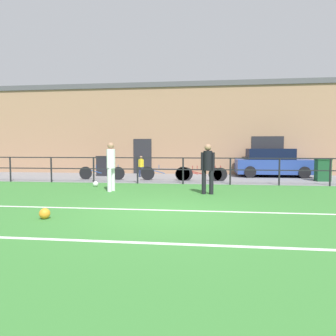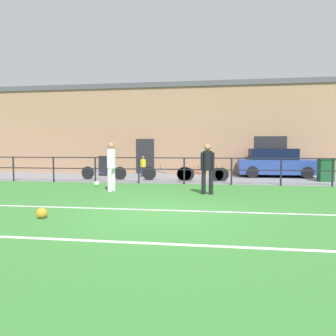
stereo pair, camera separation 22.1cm
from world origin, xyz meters
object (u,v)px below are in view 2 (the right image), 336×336
object	(u,v)px
bicycle_parked_3	(104,173)
parked_car_red	(275,163)
player_striker	(111,164)
spectator_child	(143,165)
player_goalkeeper	(207,166)
soccer_ball_match	(97,184)
soccer_ball_spare	(42,213)
bicycle_parked_2	(166,173)
bicycle_parked_1	(205,174)
trash_bin_1	(326,170)
trash_bin_0	(105,166)
bicycle_parked_0	(200,174)

from	to	relation	value
bicycle_parked_3	parked_car_red	bearing A→B (deg)	17.59
player_striker	spectator_child	world-z (taller)	player_striker
player_goalkeeper	soccer_ball_match	world-z (taller)	player_goalkeeper
player_goalkeeper	soccer_ball_spare	xyz separation A→B (m)	(-3.57, -4.09, -0.84)
spectator_child	bicycle_parked_3	xyz separation A→B (m)	(-1.62, -1.58, -0.30)
player_goalkeeper	parked_car_red	xyz separation A→B (m)	(3.51, 6.70, -0.22)
soccer_ball_match	bicycle_parked_2	xyz separation A→B (m)	(2.51, 2.46, 0.26)
player_goalkeeper	spectator_child	world-z (taller)	player_goalkeeper
soccer_ball_match	soccer_ball_spare	bearing A→B (deg)	-80.75
bicycle_parked_1	bicycle_parked_3	world-z (taller)	bicycle_parked_3
player_striker	trash_bin_1	xyz separation A→B (m)	(8.77, 4.31, -0.44)
player_striker	bicycle_parked_3	bearing A→B (deg)	-145.75
player_goalkeeper	spectator_child	bearing A→B (deg)	125.46
player_striker	soccer_ball_spare	bearing A→B (deg)	8.65
bicycle_parked_1	trash_bin_1	size ratio (longest dim) A/B	2.09
trash_bin_0	trash_bin_1	distance (m)	11.15
bicycle_parked_0	bicycle_parked_2	xyz separation A→B (m)	(-1.57, -0.00, 0.02)
bicycle_parked_2	bicycle_parked_3	xyz separation A→B (m)	(-3.10, 0.00, -0.01)
spectator_child	soccer_ball_spare	bearing A→B (deg)	102.01
bicycle_parked_0	bicycle_parked_1	size ratio (longest dim) A/B	0.98
parked_car_red	bicycle_parked_3	world-z (taller)	parked_car_red
player_striker	bicycle_parked_2	distance (m)	4.03
player_goalkeeper	trash_bin_1	xyz separation A→B (m)	(5.33, 4.59, -0.40)
bicycle_parked_0	parked_car_red	bearing A→B (deg)	34.81
parked_car_red	player_striker	bearing A→B (deg)	-137.23
trash_bin_0	trash_bin_1	size ratio (longest dim) A/B	1.03
bicycle_parked_2	trash_bin_0	distance (m)	4.28
spectator_child	bicycle_parked_2	size ratio (longest dim) A/B	0.47
spectator_child	player_goalkeeper	bearing A→B (deg)	134.56
player_striker	parked_car_red	size ratio (longest dim) A/B	0.44
soccer_ball_match	bicycle_parked_0	size ratio (longest dim) A/B	0.10
parked_car_red	trash_bin_0	xyz separation A→B (m)	(-9.23, -0.67, -0.16)
soccer_ball_spare	bicycle_parked_1	world-z (taller)	bicycle_parked_1
bicycle_parked_2	trash_bin_0	bearing A→B (deg)	151.29
player_striker	bicycle_parked_1	distance (m)	4.97
bicycle_parked_0	trash_bin_1	bearing A→B (deg)	6.03
bicycle_parked_2	trash_bin_0	size ratio (longest dim) A/B	2.14
player_goalkeeper	trash_bin_0	bearing A→B (deg)	137.02
trash_bin_0	soccer_ball_spare	bearing A→B (deg)	-77.99
parked_car_red	bicycle_parked_0	distance (m)	4.78
bicycle_parked_1	trash_bin_0	xyz separation A→B (m)	(-5.54, 2.05, 0.22)
spectator_child	bicycle_parked_2	world-z (taller)	spectator_child
soccer_ball_match	soccer_ball_spare	world-z (taller)	soccer_ball_spare
soccer_ball_match	bicycle_parked_1	xyz separation A→B (m)	(4.30, 2.46, 0.24)
soccer_ball_match	bicycle_parked_2	world-z (taller)	bicycle_parked_2
spectator_child	parked_car_red	xyz separation A→B (m)	(6.97, 1.14, 0.08)
bicycle_parked_3	soccer_ball_spare	bearing A→B (deg)	-79.42
player_goalkeeper	player_striker	bearing A→B (deg)	178.90
player_striker	bicycle_parked_2	size ratio (longest dim) A/B	0.75
bicycle_parked_2	soccer_ball_match	bearing A→B (deg)	-135.51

